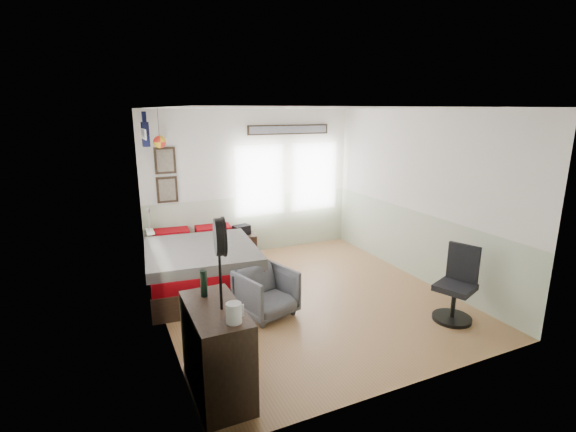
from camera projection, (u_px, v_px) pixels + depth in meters
name	position (u px, v px, depth m)	size (l,w,h in m)	color
ground_plane	(305.00, 297.00, 6.15)	(4.00, 4.50, 0.01)	#996A42
room_shell	(296.00, 188.00, 5.88)	(4.02, 4.52, 2.71)	silver
wall_decor	(194.00, 146.00, 6.91)	(3.55, 1.32, 1.44)	#332418
bed	(200.00, 265.00, 6.47)	(1.74, 2.32, 0.70)	black
dresser	(217.00, 350.00, 3.97)	(0.48, 1.00, 0.90)	black
armchair	(266.00, 292.00, 5.55)	(0.67, 0.69, 0.63)	#5A5D66
nightstand	(242.00, 247.00, 7.61)	(0.49, 0.39, 0.49)	black
task_chair	(456.00, 290.00, 5.41)	(0.57, 0.57, 1.00)	black
kettle	(234.00, 313.00, 3.56)	(0.16, 0.13, 0.18)	silver
bottle	(204.00, 283.00, 4.06)	(0.07, 0.07, 0.27)	black
stand_fan	(220.00, 239.00, 3.66)	(0.14, 0.36, 0.87)	black
black_bag	(241.00, 230.00, 7.53)	(0.29, 0.19, 0.17)	black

